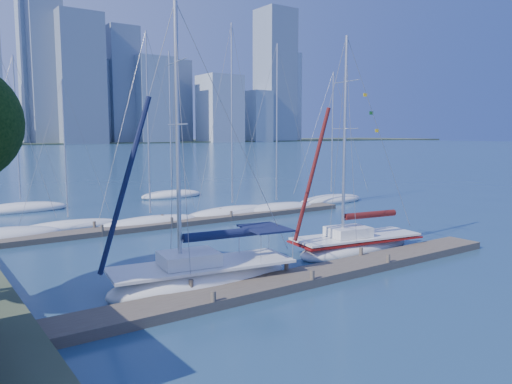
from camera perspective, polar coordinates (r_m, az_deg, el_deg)
ground at (r=23.07m, az=4.92°, el=-10.32°), size 700.00×700.00×0.00m
near_dock at (r=23.01m, az=4.92°, el=-9.84°), size 26.00×2.00×0.40m
far_dock at (r=37.22m, az=-8.73°, el=-3.48°), size 30.00×1.80×0.36m
sailboat_navy at (r=22.39m, az=-6.16°, el=-8.33°), size 9.07×4.10×12.73m
sailboat_maroon at (r=29.06m, az=11.35°, el=-4.83°), size 8.40×3.87×12.51m
bg_boat_1 at (r=37.61m, az=-20.65°, el=-3.68°), size 7.53×4.49×10.70m
bg_boat_2 at (r=37.25m, az=-11.95°, el=-3.41°), size 8.14×3.16×14.19m
bg_boat_3 at (r=40.74m, az=-2.71°, el=-2.35°), size 8.88×5.21×15.68m
bg_boat_4 at (r=42.84m, az=2.36°, el=-1.91°), size 8.20×2.94×14.45m
bg_boat_5 at (r=48.98m, az=8.59°, el=-0.89°), size 7.89×5.27×12.84m
bg_boat_6 at (r=47.41m, az=-25.25°, el=-1.71°), size 7.93×4.12×13.55m
bg_boat_7 at (r=52.99m, az=-9.60°, el=-0.29°), size 6.97×3.17×15.37m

